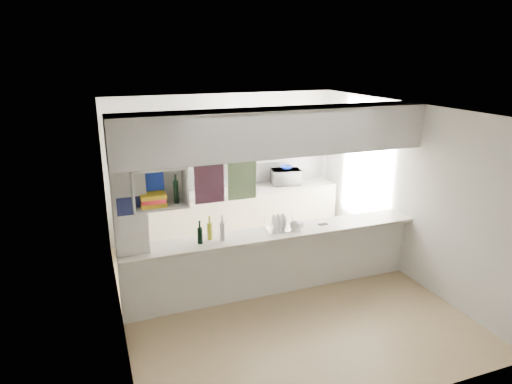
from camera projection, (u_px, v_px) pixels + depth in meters
name	position (u px, v px, depth m)	size (l,w,h in m)	color
floor	(274.00, 291.00, 6.53)	(4.80, 4.80, 0.00)	tan
ceiling	(277.00, 108.00, 5.77)	(4.80, 4.80, 0.00)	white
wall_back	(224.00, 166.00, 8.30)	(4.20, 4.20, 0.00)	silver
wall_left	(114.00, 225.00, 5.44)	(4.80, 4.80, 0.00)	silver
wall_right	(404.00, 190.00, 6.85)	(4.80, 4.80, 0.00)	silver
servery_partition	(264.00, 181.00, 5.99)	(4.20, 0.50, 2.60)	silver
cubby_shelf	(157.00, 189.00, 5.45)	(0.65, 0.35, 0.50)	white
kitchen_run	(237.00, 194.00, 8.25)	(3.60, 0.63, 2.24)	beige
microwave	(286.00, 177.00, 8.47)	(0.52, 0.35, 0.29)	white
bowl	(286.00, 168.00, 8.45)	(0.23, 0.23, 0.06)	#0D2599
dish_rack	(282.00, 223.00, 6.33)	(0.46, 0.36, 0.23)	silver
cup	(294.00, 226.00, 6.29)	(0.13, 0.13, 0.11)	white
wine_bottles	(211.00, 232.00, 5.92)	(0.37, 0.15, 0.34)	black
plastic_tubs	(300.00, 224.00, 6.47)	(0.49, 0.18, 0.07)	silver
utensil_jar	(203.00, 188.00, 8.01)	(0.11, 0.11, 0.15)	black
knife_block	(217.00, 185.00, 8.11)	(0.10, 0.08, 0.19)	brown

